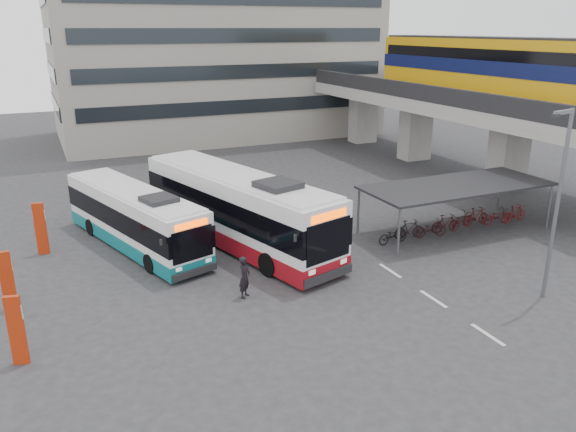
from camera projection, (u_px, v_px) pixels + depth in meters
name	position (u px, v px, depth m)	size (l,w,h in m)	color
ground	(341.00, 281.00, 23.90)	(120.00, 120.00, 0.00)	#28282B
viaduct	(478.00, 89.00, 38.41)	(8.00, 32.00, 9.68)	gray
bike_shelter	(455.00, 207.00, 29.39)	(10.00, 4.00, 2.54)	#595B60
office_block	(213.00, 2.00, 53.33)	(30.00, 15.00, 25.00)	gray
road_markings	(433.00, 299.00, 22.29)	(0.15, 7.60, 0.01)	beige
bus_main	(237.00, 209.00, 27.58)	(6.20, 13.22, 3.83)	white
bus_teal	(135.00, 218.00, 27.28)	(5.26, 10.74, 3.11)	white
pedestrian	(245.00, 277.00, 22.20)	(0.63, 0.42, 1.74)	black
lamp_post	(558.00, 195.00, 21.09)	(1.31, 0.39, 7.50)	#595B60
sign_totem_south	(16.00, 329.00, 17.63)	(0.51, 0.26, 2.39)	#A4250A
sign_totem_mid	(7.00, 280.00, 21.07)	(0.52, 0.21, 2.38)	#A4250A
sign_totem_north	(41.00, 228.00, 26.36)	(0.55, 0.24, 2.53)	#A4250A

